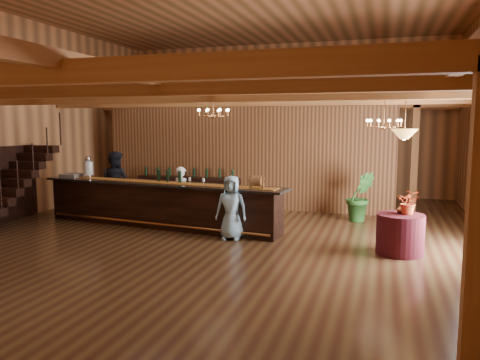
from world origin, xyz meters
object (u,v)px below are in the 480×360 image
(beverage_dispenser, at_px, (88,167))
(pendant_lamp, at_px, (404,134))
(staff_second, at_px, (116,184))
(guest, at_px, (231,208))
(floor_plant, at_px, (360,196))
(backbar_shelf, at_px, (188,192))
(bartender, at_px, (182,194))
(round_table, at_px, (400,234))
(raffle_drum, at_px, (257,181))
(chandelier_right, at_px, (384,123))
(tasting_bar, at_px, (159,204))
(chandelier_left, at_px, (213,112))

(beverage_dispenser, relative_size, pendant_lamp, 0.67)
(beverage_dispenser, distance_m, staff_second, 0.88)
(guest, distance_m, floor_plant, 3.91)
(backbar_shelf, distance_m, bartender, 2.34)
(beverage_dispenser, xyz_separation_m, pendant_lamp, (8.07, -1.22, 0.99))
(round_table, height_order, bartender, bartender)
(raffle_drum, bearing_deg, beverage_dispenser, 171.78)
(backbar_shelf, xyz_separation_m, round_table, (6.21, -3.71, -0.07))
(backbar_shelf, bearing_deg, bartender, -67.33)
(chandelier_right, bearing_deg, staff_second, -178.36)
(tasting_bar, relative_size, chandelier_right, 8.50)
(staff_second, relative_size, guest, 1.27)
(tasting_bar, distance_m, bartender, 0.74)
(chandelier_right, xyz_separation_m, floor_plant, (-0.54, 1.07, -1.94))
(chandelier_left, bearing_deg, raffle_drum, -27.92)
(beverage_dispenser, relative_size, floor_plant, 0.44)
(round_table, xyz_separation_m, staff_second, (-7.55, 1.72, 0.51))
(backbar_shelf, height_order, bartender, bartender)
(beverage_dispenser, relative_size, round_table, 0.64)
(staff_second, bearing_deg, round_table, 174.99)
(beverage_dispenser, distance_m, chandelier_right, 7.80)
(beverage_dispenser, height_order, staff_second, staff_second)
(raffle_drum, height_order, chandelier_left, chandelier_left)
(backbar_shelf, relative_size, round_table, 3.57)
(tasting_bar, relative_size, chandelier_left, 8.50)
(chandelier_left, height_order, guest, chandelier_left)
(floor_plant, bearing_deg, guest, -133.19)
(floor_plant, bearing_deg, bartender, -161.88)
(staff_second, height_order, floor_plant, staff_second)
(bartender, bearing_deg, raffle_drum, 177.75)
(pendant_lamp, height_order, bartender, pendant_lamp)
(backbar_shelf, distance_m, round_table, 7.24)
(tasting_bar, height_order, chandelier_right, chandelier_right)
(chandelier_right, distance_m, floor_plant, 2.28)
(bartender, bearing_deg, beverage_dispenser, 28.12)
(tasting_bar, bearing_deg, round_table, -1.66)
(staff_second, xyz_separation_m, floor_plant, (6.62, 1.27, -0.24))
(chandelier_right, height_order, bartender, chandelier_right)
(bartender, relative_size, floor_plant, 1.09)
(chandelier_left, relative_size, staff_second, 0.44)
(raffle_drum, bearing_deg, bartender, 156.28)
(guest, bearing_deg, staff_second, 155.07)
(raffle_drum, distance_m, round_table, 3.28)
(chandelier_right, bearing_deg, tasting_bar, -168.96)
(beverage_dispenser, xyz_separation_m, bartender, (2.63, 0.31, -0.67))
(pendant_lamp, height_order, guest, pendant_lamp)
(pendant_lamp, distance_m, staff_second, 7.89)
(backbar_shelf, relative_size, pendant_lamp, 3.71)
(chandelier_right, relative_size, pendant_lamp, 0.89)
(round_table, xyz_separation_m, pendant_lamp, (0.00, 0.00, 2.00))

